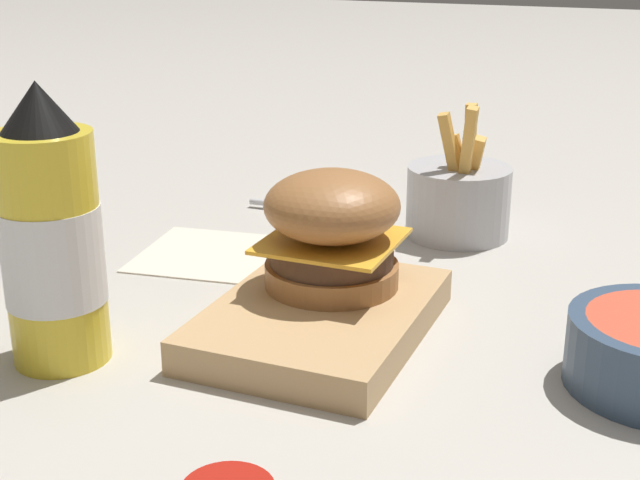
{
  "coord_description": "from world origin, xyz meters",
  "views": [
    {
      "loc": [
        -0.58,
        -0.25,
        0.29
      ],
      "look_at": [
        -0.01,
        -0.02,
        0.08
      ],
      "focal_mm": 50.0,
      "sensor_mm": 36.0,
      "label": 1
    }
  ],
  "objects": [
    {
      "name": "serving_board",
      "position": [
        -0.01,
        -0.02,
        0.01
      ],
      "size": [
        0.21,
        0.15,
        0.03
      ],
      "color": "tan",
      "rests_on": "ground_plane"
    },
    {
      "name": "spoon",
      "position": [
        0.26,
        0.06,
        0.01
      ],
      "size": [
        0.03,
        0.16,
        0.01
      ],
      "rotation": [
        0.0,
        0.0,
        4.74
      ],
      "color": "silver",
      "rests_on": "ground_plane"
    },
    {
      "name": "ground_plane",
      "position": [
        0.0,
        0.0,
        0.0
      ],
      "size": [
        6.0,
        6.0,
        0.0
      ],
      "primitive_type": "plane",
      "color": "#B7B2A8"
    },
    {
      "name": "ketchup_bottle",
      "position": [
        -0.12,
        0.14,
        0.09
      ],
      "size": [
        0.07,
        0.07,
        0.2
      ],
      "color": "yellow",
      "rests_on": "ground_plane"
    },
    {
      "name": "fries_basket",
      "position": [
        0.25,
        -0.06,
        0.04
      ],
      "size": [
        0.1,
        0.1,
        0.14
      ],
      "color": "#B7B7BC",
      "rests_on": "ground_plane"
    },
    {
      "name": "burger",
      "position": [
        0.02,
        -0.01,
        0.07
      ],
      "size": [
        0.11,
        0.11,
        0.09
      ],
      "color": "#9E6638",
      "rests_on": "serving_board"
    },
    {
      "name": "parchment_square",
      "position": [
        0.11,
        0.14,
        0.0
      ],
      "size": [
        0.15,
        0.15,
        0.0
      ],
      "color": "beige",
      "rests_on": "ground_plane"
    }
  ]
}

